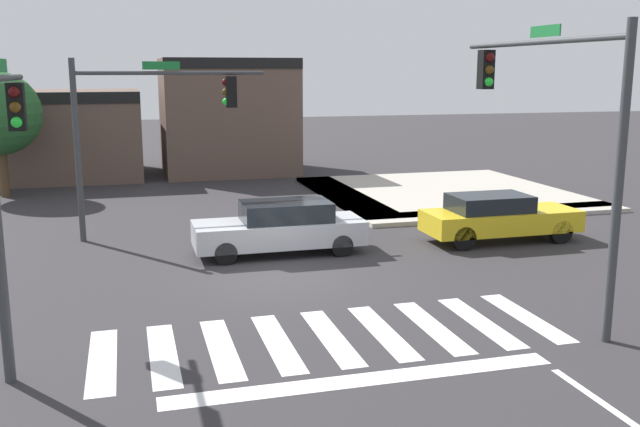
% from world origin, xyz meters
% --- Properties ---
extents(ground_plane, '(120.00, 120.00, 0.00)m').
position_xyz_m(ground_plane, '(0.00, 0.00, 0.00)').
color(ground_plane, '#302D30').
extents(crosswalk_near, '(9.01, 3.05, 0.01)m').
position_xyz_m(crosswalk_near, '(0.00, -4.50, 0.00)').
color(crosswalk_near, silver).
rests_on(crosswalk_near, ground_plane).
extents(curb_corner_northeast, '(10.00, 10.60, 0.15)m').
position_xyz_m(curb_corner_northeast, '(8.49, 9.42, 0.07)').
color(curb_corner_northeast, '#B2AA9E').
rests_on(curb_corner_northeast, ground_plane).
extents(storefront_row, '(14.58, 6.49, 5.66)m').
position_xyz_m(storefront_row, '(-2.31, 19.05, 2.49)').
color(storefront_row, brown).
rests_on(storefront_row, ground_plane).
extents(traffic_signal_southwest, '(0.32, 4.30, 5.39)m').
position_xyz_m(traffic_signal_southwest, '(-5.71, -3.47, 3.70)').
color(traffic_signal_southwest, '#383A3D').
rests_on(traffic_signal_southwest, ground_plane).
extents(traffic_signal_northwest, '(5.72, 0.32, 5.44)m').
position_xyz_m(traffic_signal_northwest, '(-2.91, 5.08, 3.80)').
color(traffic_signal_northwest, '#383A3D').
rests_on(traffic_signal_northwest, ground_plane).
extents(traffic_signal_southeast, '(0.32, 6.07, 6.02)m').
position_xyz_m(traffic_signal_southeast, '(5.02, -3.82, 4.26)').
color(traffic_signal_southeast, '#383A3D').
rests_on(traffic_signal_southeast, ground_plane).
extents(car_yellow, '(4.68, 1.71, 1.44)m').
position_xyz_m(car_yellow, '(7.07, 1.74, 0.75)').
color(car_yellow, gold).
rests_on(car_yellow, ground_plane).
extents(car_silver, '(4.76, 1.73, 1.48)m').
position_xyz_m(car_silver, '(0.43, 2.04, 0.75)').
color(car_silver, '#B7BABF').
rests_on(car_silver, ground_plane).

